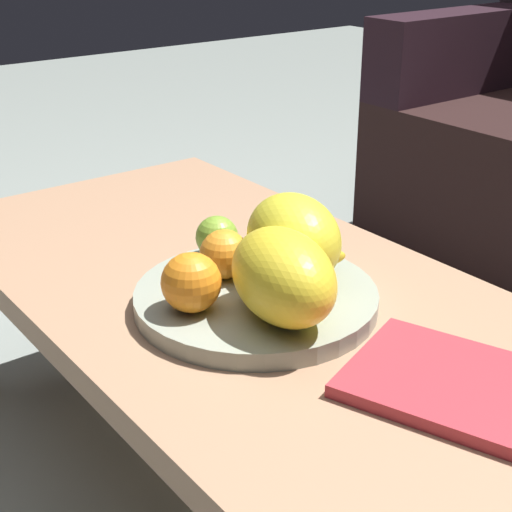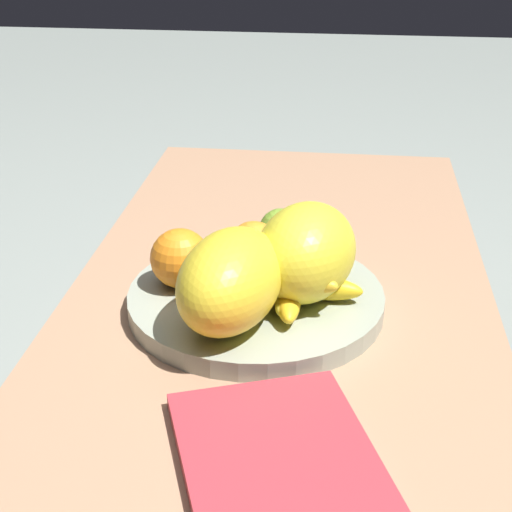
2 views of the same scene
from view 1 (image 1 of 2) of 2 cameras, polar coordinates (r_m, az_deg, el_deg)
name	(u,v)px [view 1 (image 1 of 2)]	position (r m, az deg, el deg)	size (l,w,h in m)	color
ground_plane	(263,509)	(1.28, 0.55, -18.28)	(8.00, 8.00, 0.00)	gray
coffee_table	(264,322)	(1.08, 0.62, -4.96)	(1.23, 0.57, 0.38)	#A97E5E
fruit_bowl	(256,298)	(1.03, 0.00, -3.16)	(0.33, 0.33, 0.03)	#97A08E
melon_large_front	(293,238)	(1.04, 2.79, 1.32)	(0.16, 0.12, 0.12)	yellow
melon_smaller_beside	(283,276)	(0.94, 2.02, -1.52)	(0.18, 0.11, 0.11)	yellow
orange_front	(191,282)	(0.97, -4.83, -1.97)	(0.08, 0.08, 0.08)	orange
orange_left	(224,254)	(1.05, -2.37, 0.13)	(0.07, 0.07, 0.07)	orange
apple_front	(217,237)	(1.12, -2.92, 1.42)	(0.06, 0.06, 0.06)	#7CA732
banana_bunch	(291,267)	(1.03, 2.60, -0.79)	(0.17, 0.18, 0.06)	yellow
magazine	(463,387)	(0.89, 15.10, -9.34)	(0.25, 0.18, 0.02)	#B6323C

